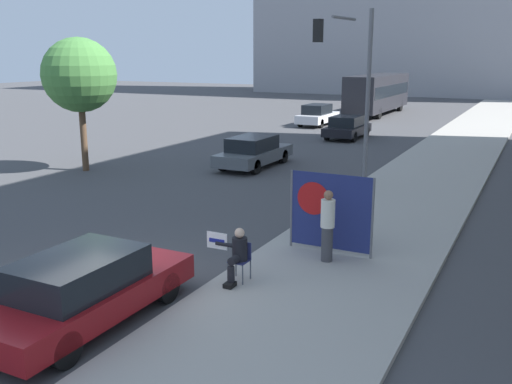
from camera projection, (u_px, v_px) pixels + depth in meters
ground_plane at (101, 293)px, 12.27m from camera, size 160.00×160.00×0.00m
sidewalk_curb at (428, 178)px, 23.47m from camera, size 4.42×90.00×0.12m
seated_protester at (237, 253)px, 12.47m from camera, size 0.99×0.77×1.20m
jogger_on_sidewalk at (328, 225)px, 13.64m from camera, size 0.34×0.34×1.76m
pedestrian_behind at (315, 207)px, 15.39m from camera, size 0.34×0.34×1.73m
protest_banner at (330, 211)px, 14.24m from camera, size 2.19×0.06×2.02m
traffic_light_pole at (350, 72)px, 20.91m from camera, size 2.29×2.06×6.47m
parked_car_curbside at (84, 289)px, 10.75m from camera, size 1.85×4.60×1.39m
car_on_road_nearest at (254, 152)px, 25.89m from camera, size 1.83×4.70×1.41m
car_on_road_midblock at (347, 127)px, 34.72m from camera, size 1.87×4.18×1.38m
car_on_road_distant at (318, 115)px, 41.13m from camera, size 1.76×4.54×1.52m
city_bus_on_road at (378, 92)px, 48.56m from camera, size 2.55×11.86×3.33m
street_tree_near_curb at (79, 75)px, 24.29m from camera, size 3.17×3.17×5.74m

